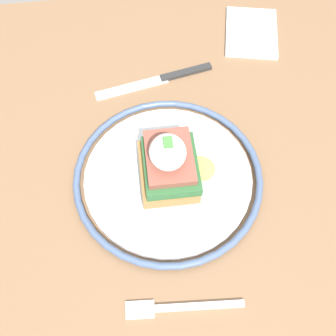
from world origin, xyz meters
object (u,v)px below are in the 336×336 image
(sandwich, at_px, (169,164))
(plate, at_px, (168,177))
(fork, at_px, (178,307))
(napkin, at_px, (251,32))
(knife, at_px, (164,78))

(sandwich, bearing_deg, plate, 93.78)
(sandwich, distance_m, fork, 0.19)
(plate, height_order, sandwich, sandwich)
(plate, relative_size, fork, 1.83)
(sandwich, bearing_deg, napkin, -33.27)
(fork, relative_size, napkin, 1.22)
(sandwich, relative_size, knife, 0.54)
(fork, relative_size, knife, 0.74)
(knife, bearing_deg, napkin, -62.34)
(plate, xyz_separation_m, fork, (-0.18, 0.01, -0.01))
(plate, bearing_deg, knife, -4.64)
(knife, xyz_separation_m, napkin, (0.09, -0.17, 0.00))
(knife, relative_size, napkin, 1.64)
(fork, bearing_deg, sandwich, -3.28)
(plate, height_order, napkin, plate)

